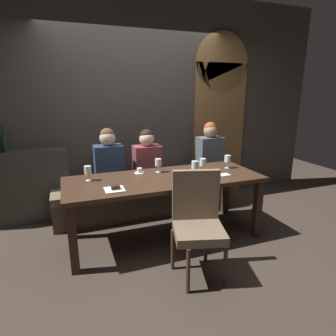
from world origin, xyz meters
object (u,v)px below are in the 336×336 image
wine_glass_near_right (88,171)px  dining_table (165,185)px  dessert_plate (115,189)px  wine_glass_center_back (203,163)px  wine_glass_near_left (158,163)px  wine_glass_center_front (195,165)px  diner_far_end (210,151)px  wine_glass_end_right (228,159)px  diner_bearded (147,159)px  espresso_cup (140,171)px  banquette_bench (148,198)px  diner_redhead (109,160)px  wine_bottle_dark_red (4,142)px  chair_near_side (197,217)px

wine_glass_near_right → dining_table: bearing=-12.0°
dining_table → dessert_plate: (-0.60, -0.22, 0.10)m
wine_glass_center_back → wine_glass_near_left: size_ratio=1.00×
wine_glass_near_right → wine_glass_near_left: 0.81m
wine_glass_center_back → wine_glass_center_front: bearing=-149.9°
diner_far_end → wine_glass_end_right: bearing=-98.1°
diner_bearded → wine_glass_end_right: diner_bearded is taller
wine_glass_end_right → espresso_cup: (-1.10, 0.16, -0.09)m
wine_glass_end_right → wine_glass_near_right: size_ratio=1.00×
banquette_bench → diner_redhead: size_ratio=3.19×
banquette_bench → dessert_plate: (-0.60, -0.92, 0.53)m
diner_bearded → wine_bottle_dark_red: wine_bottle_dark_red is taller
banquette_bench → chair_near_side: bearing=-87.6°
wine_bottle_dark_red → wine_glass_center_front: wine_bottle_dark_red is taller
wine_glass_end_right → wine_glass_near_right: (-1.69, 0.07, -0.00)m
diner_redhead → diner_far_end: diner_far_end is taller
diner_redhead → wine_glass_near_left: (0.51, -0.48, 0.04)m
diner_redhead → wine_glass_center_back: 1.20m
diner_redhead → diner_bearded: bearing=-0.5°
banquette_bench → wine_glass_center_front: 1.03m
diner_redhead → wine_glass_center_front: (0.87, -0.73, 0.03)m
espresso_cup → wine_glass_center_back: bearing=-15.6°
espresso_cup → chair_near_side: bearing=-73.9°
wine_glass_center_back → diner_bearded: bearing=128.3°
diner_bearded → chair_near_side: bearing=-87.4°
chair_near_side → wine_glass_near_left: (-0.06, 0.95, 0.30)m
wine_glass_end_right → wine_glass_center_back: (-0.37, -0.05, -0.00)m
wine_bottle_dark_red → espresso_cup: size_ratio=2.72×
diner_far_end → wine_glass_near_right: diner_far_end is taller
diner_redhead → espresso_cup: 0.53m
wine_glass_near_right → wine_glass_center_back: size_ratio=1.00×
banquette_bench → espresso_cup: bearing=-116.7°
wine_glass_center_front → wine_glass_end_right: bearing=14.1°
dessert_plate → banquette_bench: bearing=57.1°
chair_near_side → wine_glass_near_right: bearing=134.3°
wine_glass_end_right → espresso_cup: wine_glass_end_right is taller
wine_glass_center_front → dining_table: bearing=175.2°
wine_glass_near_left → wine_glass_center_back: bearing=-18.7°
diner_bearded → diner_far_end: bearing=1.8°
dining_table → wine_glass_end_right: 0.90m
wine_glass_end_right → wine_glass_near_left: (-0.88, 0.13, 0.00)m
diner_redhead → wine_glass_end_right: bearing=-23.5°
wine_bottle_dark_red → espresso_cup: 1.72m
dining_table → wine_glass_near_right: bearing=168.0°
wine_glass_near_left → espresso_cup: size_ratio=1.37×
chair_near_side → wine_glass_center_front: size_ratio=5.98×
banquette_bench → dessert_plate: bearing=-122.9°
banquette_bench → wine_glass_end_right: wine_glass_end_right is taller
dining_table → banquette_bench: dining_table is taller
espresso_cup → diner_bearded: bearing=63.5°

